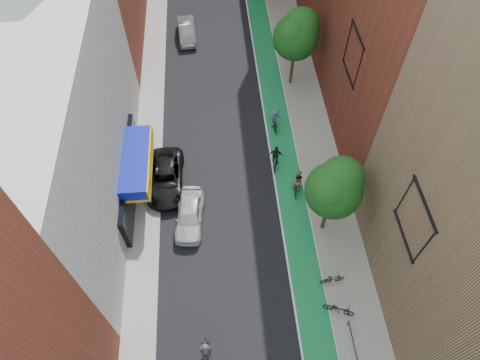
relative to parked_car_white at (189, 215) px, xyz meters
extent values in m
cube|color=#136D35|center=(7.00, 14.72, -0.72)|extent=(2.00, 68.00, 0.01)
cube|color=gray|center=(-3.00, 14.72, -0.65)|extent=(2.00, 68.00, 0.15)
cube|color=gray|center=(9.50, 14.72, -0.65)|extent=(3.00, 68.00, 0.15)
cube|color=silver|center=(-8.00, 2.72, 5.28)|extent=(8.00, 20.00, 12.00)
cylinder|color=#332619|center=(8.60, -1.28, 0.93)|extent=(0.24, 0.24, 3.30)
sphere|color=#124614|center=(8.60, -1.28, 3.66)|extent=(3.36, 3.36, 3.36)
sphere|color=#124614|center=(9.00, -0.98, 4.38)|extent=(2.64, 2.64, 2.64)
sphere|color=#124614|center=(8.30, -1.58, 4.14)|extent=(2.40, 2.40, 2.40)
cylinder|color=#332619|center=(8.60, 12.72, 1.01)|extent=(0.24, 0.24, 3.47)
sphere|color=#124614|center=(8.60, 12.72, 3.88)|extent=(3.53, 3.53, 3.53)
sphere|color=#124614|center=(9.00, 13.02, 4.63)|extent=(2.77, 2.77, 2.77)
sphere|color=#124614|center=(8.30, 12.42, 4.38)|extent=(2.52, 2.52, 2.52)
imported|color=silver|center=(0.00, 0.00, 0.00)|extent=(2.13, 4.40, 1.45)
imported|color=black|center=(-1.60, 3.13, -0.01)|extent=(2.44, 5.18, 1.43)
imported|color=gray|center=(0.00, 19.81, -0.03)|extent=(1.74, 4.29, 1.39)
imported|color=black|center=(0.79, -8.73, -0.23)|extent=(0.71, 1.90, 0.99)
imported|color=#515058|center=(0.79, -8.63, 0.48)|extent=(0.64, 0.43, 1.72)
imported|color=black|center=(7.33, 1.72, -0.27)|extent=(0.68, 1.57, 0.91)
imported|color=#8F6E53|center=(7.33, 1.82, 0.55)|extent=(1.00, 0.84, 1.84)
imported|color=black|center=(6.20, 4.06, -0.29)|extent=(0.94, 1.73, 0.86)
imported|color=black|center=(6.20, 4.16, 0.46)|extent=(1.04, 0.62, 1.66)
imported|color=black|center=(6.61, 7.72, -0.24)|extent=(0.53, 1.61, 0.96)
imported|color=#3C5C6C|center=(6.61, 7.82, 0.43)|extent=(1.07, 0.65, 1.61)
imported|color=black|center=(8.40, -5.08, -0.11)|extent=(1.57, 0.58, 0.92)
imported|color=black|center=(8.40, -6.88, -0.10)|extent=(1.91, 1.24, 0.95)
camera|label=1|loc=(2.12, -14.61, 23.94)|focal=32.00mm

